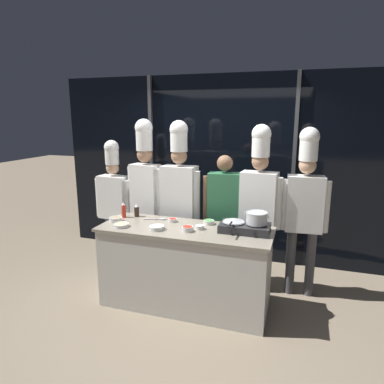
{
  "coord_description": "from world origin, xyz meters",
  "views": [
    {
      "loc": [
        1.17,
        -3.36,
        2.12
      ],
      "look_at": [
        0.0,
        0.25,
        1.27
      ],
      "focal_mm": 32.0,
      "sensor_mm": 36.0,
      "label": 1
    }
  ],
  "objects_px": {
    "chef_sous": "(145,184)",
    "person_guest": "(224,208)",
    "chef_head": "(114,197)",
    "prep_bowl_scallions": "(209,222)",
    "prep_bowl_garlic": "(157,227)",
    "prep_bowl_bean_sprouts": "(200,227)",
    "chef_apprentice": "(305,201)",
    "frying_pan": "(234,220)",
    "portable_stove": "(245,227)",
    "squeeze_bottle_soy": "(137,211)",
    "prep_bowl_chili_flakes": "(188,228)",
    "stock_pot": "(257,218)",
    "prep_bowl_mushrooms": "(116,219)",
    "serving_spoon_slotted": "(160,219)",
    "squeeze_bottle_chili": "(124,210)",
    "prep_bowl_ginger": "(121,225)",
    "chef_pastry": "(259,197)",
    "prep_bowl_bell_pepper": "(173,220)",
    "chef_line": "(179,190)"
  },
  "relations": [
    {
      "from": "portable_stove",
      "to": "squeeze_bottle_soy",
      "type": "height_order",
      "value": "squeeze_bottle_soy"
    },
    {
      "from": "prep_bowl_chili_flakes",
      "to": "person_guest",
      "type": "bearing_deg",
      "value": 71.6
    },
    {
      "from": "chef_apprentice",
      "to": "portable_stove",
      "type": "bearing_deg",
      "value": 39.87
    },
    {
      "from": "squeeze_bottle_chili",
      "to": "prep_bowl_scallions",
      "type": "height_order",
      "value": "squeeze_bottle_chili"
    },
    {
      "from": "frying_pan",
      "to": "prep_bowl_ginger",
      "type": "relative_size",
      "value": 2.42
    },
    {
      "from": "chef_head",
      "to": "person_guest",
      "type": "bearing_deg",
      "value": -176.3
    },
    {
      "from": "portable_stove",
      "to": "chef_apprentice",
      "type": "height_order",
      "value": "chef_apprentice"
    },
    {
      "from": "portable_stove",
      "to": "squeeze_bottle_chili",
      "type": "bearing_deg",
      "value": 177.23
    },
    {
      "from": "prep_bowl_bell_pepper",
      "to": "chef_head",
      "type": "xyz_separation_m",
      "value": [
        -1.05,
        0.49,
        0.09
      ]
    },
    {
      "from": "frying_pan",
      "to": "portable_stove",
      "type": "bearing_deg",
      "value": 2.29
    },
    {
      "from": "frying_pan",
      "to": "serving_spoon_slotted",
      "type": "xyz_separation_m",
      "value": [
        -0.91,
        0.13,
        -0.11
      ]
    },
    {
      "from": "frying_pan",
      "to": "chef_pastry",
      "type": "relative_size",
      "value": 0.2
    },
    {
      "from": "prep_bowl_ginger",
      "to": "serving_spoon_slotted",
      "type": "relative_size",
      "value": 0.64
    },
    {
      "from": "prep_bowl_scallions",
      "to": "prep_bowl_garlic",
      "type": "relative_size",
      "value": 0.73
    },
    {
      "from": "prep_bowl_scallions",
      "to": "prep_bowl_garlic",
      "type": "xyz_separation_m",
      "value": [
        -0.49,
        -0.36,
        -0.0
      ]
    },
    {
      "from": "serving_spoon_slotted",
      "to": "chef_pastry",
      "type": "height_order",
      "value": "chef_pastry"
    },
    {
      "from": "prep_bowl_garlic",
      "to": "chef_line",
      "type": "relative_size",
      "value": 0.08
    },
    {
      "from": "stock_pot",
      "to": "squeeze_bottle_chili",
      "type": "distance_m",
      "value": 1.6
    },
    {
      "from": "prep_bowl_mushrooms",
      "to": "chef_pastry",
      "type": "height_order",
      "value": "chef_pastry"
    },
    {
      "from": "chef_head",
      "to": "chef_apprentice",
      "type": "xyz_separation_m",
      "value": [
        2.49,
        0.0,
        0.14
      ]
    },
    {
      "from": "squeeze_bottle_soy",
      "to": "prep_bowl_chili_flakes",
      "type": "relative_size",
      "value": 1.24
    },
    {
      "from": "squeeze_bottle_soy",
      "to": "prep_bowl_garlic",
      "type": "relative_size",
      "value": 0.93
    },
    {
      "from": "squeeze_bottle_chili",
      "to": "prep_bowl_chili_flakes",
      "type": "relative_size",
      "value": 1.56
    },
    {
      "from": "prep_bowl_scallions",
      "to": "chef_line",
      "type": "height_order",
      "value": "chef_line"
    },
    {
      "from": "prep_bowl_mushrooms",
      "to": "prep_bowl_garlic",
      "type": "relative_size",
      "value": 0.88
    },
    {
      "from": "squeeze_bottle_chili",
      "to": "serving_spoon_slotted",
      "type": "relative_size",
      "value": 0.73
    },
    {
      "from": "prep_bowl_garlic",
      "to": "chef_pastry",
      "type": "relative_size",
      "value": 0.08
    },
    {
      "from": "stock_pot",
      "to": "prep_bowl_mushrooms",
      "type": "xyz_separation_m",
      "value": [
        -1.6,
        -0.12,
        -0.13
      ]
    },
    {
      "from": "chef_apprentice",
      "to": "prep_bowl_mushrooms",
      "type": "bearing_deg",
      "value": 14.1
    },
    {
      "from": "stock_pot",
      "to": "serving_spoon_slotted",
      "type": "relative_size",
      "value": 0.94
    },
    {
      "from": "squeeze_bottle_chili",
      "to": "person_guest",
      "type": "bearing_deg",
      "value": 21.96
    },
    {
      "from": "portable_stove",
      "to": "serving_spoon_slotted",
      "type": "relative_size",
      "value": 1.96
    },
    {
      "from": "prep_bowl_bean_sprouts",
      "to": "chef_apprentice",
      "type": "xyz_separation_m",
      "value": [
        1.07,
        0.65,
        0.22
      ]
    },
    {
      "from": "squeeze_bottle_chili",
      "to": "serving_spoon_slotted",
      "type": "height_order",
      "value": "squeeze_bottle_chili"
    },
    {
      "from": "stock_pot",
      "to": "squeeze_bottle_soy",
      "type": "distance_m",
      "value": 1.47
    },
    {
      "from": "portable_stove",
      "to": "squeeze_bottle_soy",
      "type": "bearing_deg",
      "value": 173.63
    },
    {
      "from": "serving_spoon_slotted",
      "to": "frying_pan",
      "type": "bearing_deg",
      "value": -7.98
    },
    {
      "from": "frying_pan",
      "to": "prep_bowl_chili_flakes",
      "type": "distance_m",
      "value": 0.5
    },
    {
      "from": "frying_pan",
      "to": "stock_pot",
      "type": "bearing_deg",
      "value": 1.21
    },
    {
      "from": "frying_pan",
      "to": "prep_bowl_ginger",
      "type": "distance_m",
      "value": 1.23
    },
    {
      "from": "prep_bowl_bell_pepper",
      "to": "prep_bowl_bean_sprouts",
      "type": "relative_size",
      "value": 1.01
    },
    {
      "from": "stock_pot",
      "to": "chef_apprentice",
      "type": "distance_m",
      "value": 0.75
    },
    {
      "from": "prep_bowl_garlic",
      "to": "prep_bowl_scallions",
      "type": "bearing_deg",
      "value": 36.2
    },
    {
      "from": "chef_sous",
      "to": "person_guest",
      "type": "distance_m",
      "value": 1.08
    },
    {
      "from": "prep_bowl_mushrooms",
      "to": "prep_bowl_garlic",
      "type": "distance_m",
      "value": 0.57
    },
    {
      "from": "squeeze_bottle_soy",
      "to": "prep_bowl_ginger",
      "type": "height_order",
      "value": "squeeze_bottle_soy"
    },
    {
      "from": "portable_stove",
      "to": "chef_line",
      "type": "height_order",
      "value": "chef_line"
    },
    {
      "from": "chef_head",
      "to": "prep_bowl_chili_flakes",
      "type": "bearing_deg",
      "value": 155.97
    },
    {
      "from": "frying_pan",
      "to": "prep_bowl_garlic",
      "type": "xyz_separation_m",
      "value": [
        -0.79,
        -0.22,
        -0.09
      ]
    },
    {
      "from": "prep_bowl_scallions",
      "to": "chef_apprentice",
      "type": "relative_size",
      "value": 0.06
    }
  ]
}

